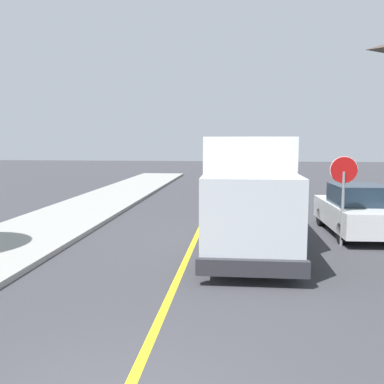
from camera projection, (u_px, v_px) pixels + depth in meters
name	position (u px, v px, depth m)	size (l,w,h in m)	color
centre_line_yellow	(198.00, 233.00, 14.50)	(0.16, 56.00, 0.01)	gold
box_truck	(247.00, 186.00, 12.77)	(2.49, 7.21, 3.20)	white
parked_car_near	(253.00, 192.00, 19.29)	(1.99, 4.47, 1.67)	#B7B7BC
parked_car_mid	(244.00, 180.00, 25.43)	(1.88, 4.43, 1.67)	black
parked_car_far	(255.00, 173.00, 30.89)	(1.84, 4.42, 1.67)	#4C564C
parked_car_furthest	(245.00, 167.00, 37.41)	(1.80, 4.40, 1.67)	maroon
parked_van_across	(356.00, 211.00, 14.22)	(1.97, 4.47, 1.67)	silver
stop_sign	(343.00, 183.00, 12.56)	(0.80, 0.10, 2.65)	gray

